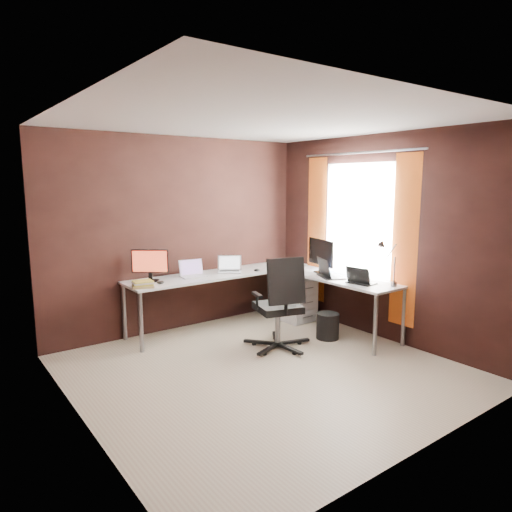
# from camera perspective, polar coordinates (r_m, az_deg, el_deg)

# --- Properties ---
(room) EXTENTS (3.60, 3.60, 2.50)m
(room) POSITION_cam_1_polar(r_m,az_deg,el_deg) (4.77, 3.84, 1.44)
(room) COLOR #C4B798
(room) RESTS_ON ground
(desk) EXTENTS (2.65, 2.25, 0.73)m
(desk) POSITION_cam_1_polar(r_m,az_deg,el_deg) (5.93, 1.38, -2.87)
(desk) COLOR silver
(desk) RESTS_ON ground
(drawer_pedestal) EXTENTS (0.42, 0.50, 0.60)m
(drawer_pedestal) POSITION_cam_1_polar(r_m,az_deg,el_deg) (6.46, 4.89, -5.33)
(drawer_pedestal) COLOR silver
(drawer_pedestal) RESTS_ON ground
(monitor_left) EXTENTS (0.37, 0.28, 0.39)m
(monitor_left) POSITION_cam_1_polar(r_m,az_deg,el_deg) (5.66, -13.11, -0.90)
(monitor_left) COLOR black
(monitor_left) RESTS_ON desk
(monitor_right) EXTENTS (0.17, 0.54, 0.45)m
(monitor_right) POSITION_cam_1_polar(r_m,az_deg,el_deg) (6.05, 8.12, 0.25)
(monitor_right) COLOR black
(monitor_right) RESTS_ON desk
(laptop_white) EXTENTS (0.34, 0.26, 0.21)m
(laptop_white) POSITION_cam_1_polar(r_m,az_deg,el_deg) (5.87, -7.93, -2.10)
(laptop_white) COLOR silver
(laptop_white) RESTS_ON desk
(laptop_silver) EXTENTS (0.39, 0.37, 0.21)m
(laptop_silver) POSITION_cam_1_polar(r_m,az_deg,el_deg) (6.12, -3.34, -1.55)
(laptop_silver) COLOR silver
(laptop_silver) RESTS_ON desk
(laptop_black_big) EXTENTS (0.39, 0.44, 0.25)m
(laptop_black_big) POSITION_cam_1_polar(r_m,az_deg,el_deg) (5.84, 9.06, -2.13)
(laptop_black_big) COLOR black
(laptop_black_big) RESTS_ON desk
(laptop_black_small) EXTENTS (0.27, 0.34, 0.21)m
(laptop_black_small) POSITION_cam_1_polar(r_m,az_deg,el_deg) (5.54, 12.87, -2.94)
(laptop_black_small) COLOR black
(laptop_black_small) RESTS_ON desk
(book_stack) EXTENTS (0.29, 0.26, 0.08)m
(book_stack) POSITION_cam_1_polar(r_m,az_deg,el_deg) (5.38, -13.96, -3.44)
(book_stack) COLOR tan
(book_stack) RESTS_ON desk
(mouse_left) EXTENTS (0.10, 0.08, 0.04)m
(mouse_left) POSITION_cam_1_polar(r_m,az_deg,el_deg) (5.51, -11.82, -3.25)
(mouse_left) COLOR black
(mouse_left) RESTS_ON desk
(mouse_corner) EXTENTS (0.09, 0.06, 0.04)m
(mouse_corner) POSITION_cam_1_polar(r_m,az_deg,el_deg) (6.14, 0.09, -1.78)
(mouse_corner) COLOR black
(mouse_corner) RESTS_ON desk
(desk_lamp) EXTENTS (0.18, 0.21, 0.53)m
(desk_lamp) POSITION_cam_1_polar(r_m,az_deg,el_deg) (5.44, 16.05, -0.25)
(desk_lamp) COLOR slate
(desk_lamp) RESTS_ON desk
(office_chair) EXTENTS (0.62, 0.64, 1.10)m
(office_chair) POSITION_cam_1_polar(r_m,az_deg,el_deg) (5.34, 2.90, -8.22)
(office_chair) COLOR black
(office_chair) RESTS_ON ground
(wastebasket) EXTENTS (0.31, 0.31, 0.32)m
(wastebasket) POSITION_cam_1_polar(r_m,az_deg,el_deg) (5.78, 8.95, -8.63)
(wastebasket) COLOR black
(wastebasket) RESTS_ON ground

